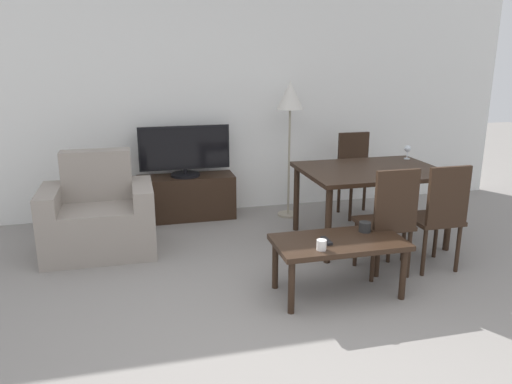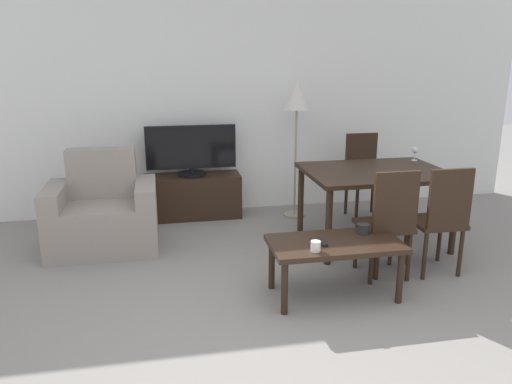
# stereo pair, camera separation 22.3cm
# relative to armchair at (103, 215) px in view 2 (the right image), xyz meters

# --- Properties ---
(ground_plane) EXTENTS (18.00, 18.00, 0.00)m
(ground_plane) POSITION_rel_armchair_xyz_m (1.26, -2.20, -0.33)
(ground_plane) COLOR gray
(wall_back) EXTENTS (7.32, 0.06, 2.70)m
(wall_back) POSITION_rel_armchair_xyz_m (1.26, 1.05, 1.02)
(wall_back) COLOR white
(wall_back) RESTS_ON ground_plane
(armchair) EXTENTS (1.00, 0.69, 0.93)m
(armchair) POSITION_rel_armchair_xyz_m (0.00, 0.00, 0.00)
(armchair) COLOR gray
(armchair) RESTS_ON ground_plane
(tv_stand) EXTENTS (1.07, 0.38, 0.49)m
(tv_stand) POSITION_rel_armchair_xyz_m (0.90, 0.79, -0.08)
(tv_stand) COLOR black
(tv_stand) RESTS_ON ground_plane
(tv) EXTENTS (0.99, 0.32, 0.56)m
(tv) POSITION_rel_armchair_xyz_m (0.90, 0.79, 0.44)
(tv) COLOR black
(tv) RESTS_ON tv_stand
(coffee_table) EXTENTS (0.99, 0.52, 0.45)m
(coffee_table) POSITION_rel_armchair_xyz_m (1.82, -1.34, 0.06)
(coffee_table) COLOR black
(coffee_table) RESTS_ON ground_plane
(dining_table) EXTENTS (1.33, 1.00, 0.73)m
(dining_table) POSITION_rel_armchair_xyz_m (2.58, -0.33, 0.32)
(dining_table) COLOR black
(dining_table) RESTS_ON ground_plane
(dining_chair_near) EXTENTS (0.40, 0.40, 0.94)m
(dining_chair_near) POSITION_rel_armchair_xyz_m (2.35, -1.14, 0.19)
(dining_chair_near) COLOR black
(dining_chair_near) RESTS_ON ground_plane
(dining_chair_far) EXTENTS (0.40, 0.40, 0.94)m
(dining_chair_far) POSITION_rel_armchair_xyz_m (2.81, 0.48, 0.19)
(dining_chair_far) COLOR black
(dining_chair_far) RESTS_ON ground_plane
(dining_chair_near_right) EXTENTS (0.40, 0.40, 0.94)m
(dining_chair_near_right) POSITION_rel_armchair_xyz_m (2.81, -1.14, 0.19)
(dining_chair_near_right) COLOR black
(dining_chair_near_right) RESTS_ON ground_plane
(floor_lamp) EXTENTS (0.29, 0.29, 1.52)m
(floor_lamp) POSITION_rel_armchair_xyz_m (2.04, 0.60, 0.96)
(floor_lamp) COLOR gray
(floor_lamp) RESTS_ON ground_plane
(remote_primary) EXTENTS (0.04, 0.15, 0.02)m
(remote_primary) POSITION_rel_armchair_xyz_m (1.71, -1.36, 0.13)
(remote_primary) COLOR black
(remote_primary) RESTS_ON coffee_table
(cup_white_near) EXTENTS (0.07, 0.07, 0.08)m
(cup_white_near) POSITION_rel_armchair_xyz_m (1.62, -1.50, 0.15)
(cup_white_near) COLOR white
(cup_white_near) RESTS_ON coffee_table
(cup_colored_far) EXTENTS (0.10, 0.10, 0.08)m
(cup_colored_far) POSITION_rel_armchair_xyz_m (2.09, -1.23, 0.16)
(cup_colored_far) COLOR black
(cup_colored_far) RESTS_ON coffee_table
(wine_glass_left) EXTENTS (0.07, 0.07, 0.15)m
(wine_glass_left) POSITION_rel_armchair_xyz_m (3.15, -0.00, 0.50)
(wine_glass_left) COLOR silver
(wine_glass_left) RESTS_ON dining_table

